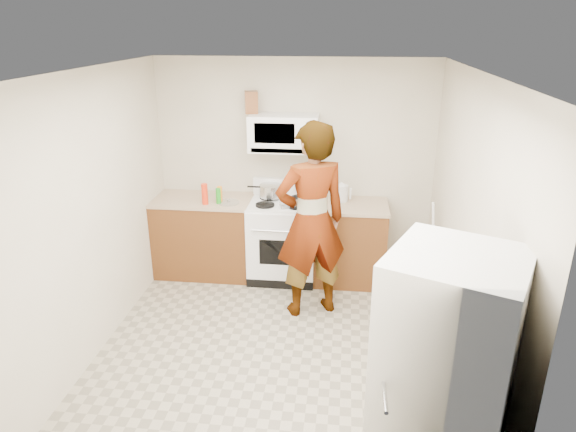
# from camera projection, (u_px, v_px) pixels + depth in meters

# --- Properties ---
(floor) EXTENTS (3.60, 3.60, 0.00)m
(floor) POSITION_uv_depth(u_px,v_px,m) (274.00, 349.00, 4.77)
(floor) COLOR gray
(floor) RESTS_ON ground
(back_wall) EXTENTS (3.20, 0.02, 2.50)m
(back_wall) POSITION_uv_depth(u_px,v_px,m) (294.00, 168.00, 5.99)
(back_wall) COLOR beige
(back_wall) RESTS_ON floor
(right_wall) EXTENTS (0.02, 3.60, 2.50)m
(right_wall) POSITION_uv_depth(u_px,v_px,m) (467.00, 233.00, 4.16)
(right_wall) COLOR beige
(right_wall) RESTS_ON floor
(cabinet_left) EXTENTS (1.12, 0.62, 0.90)m
(cabinet_left) POSITION_uv_depth(u_px,v_px,m) (205.00, 237.00, 6.11)
(cabinet_left) COLOR brown
(cabinet_left) RESTS_ON floor
(counter_left) EXTENTS (1.14, 0.64, 0.03)m
(counter_left) POSITION_uv_depth(u_px,v_px,m) (202.00, 200.00, 5.94)
(counter_left) COLOR tan
(counter_left) RESTS_ON cabinet_left
(cabinet_right) EXTENTS (0.80, 0.62, 0.90)m
(cabinet_right) POSITION_uv_depth(u_px,v_px,m) (350.00, 244.00, 5.92)
(cabinet_right) COLOR brown
(cabinet_right) RESTS_ON floor
(counter_right) EXTENTS (0.82, 0.64, 0.03)m
(counter_right) POSITION_uv_depth(u_px,v_px,m) (352.00, 206.00, 5.76)
(counter_right) COLOR tan
(counter_right) RESTS_ON cabinet_right
(gas_range) EXTENTS (0.76, 0.65, 1.13)m
(gas_range) POSITION_uv_depth(u_px,v_px,m) (283.00, 238.00, 5.99)
(gas_range) COLOR white
(gas_range) RESTS_ON floor
(microwave) EXTENTS (0.76, 0.38, 0.40)m
(microwave) POSITION_uv_depth(u_px,v_px,m) (284.00, 133.00, 5.67)
(microwave) COLOR white
(microwave) RESTS_ON back_wall
(person) EXTENTS (0.87, 0.74, 2.01)m
(person) POSITION_uv_depth(u_px,v_px,m) (311.00, 221.00, 5.07)
(person) COLOR tan
(person) RESTS_ON floor
(fridge) EXTENTS (0.92, 0.92, 1.70)m
(fridge) POSITION_uv_depth(u_px,v_px,m) (443.00, 387.00, 3.00)
(fridge) COLOR beige
(fridge) RESTS_ON floor
(kettle) EXTENTS (0.20, 0.20, 0.18)m
(kettle) POSITION_uv_depth(u_px,v_px,m) (341.00, 193.00, 5.82)
(kettle) COLOR silver
(kettle) RESTS_ON counter_right
(jug) EXTENTS (0.17, 0.17, 0.24)m
(jug) POSITION_uv_depth(u_px,v_px,m) (251.00, 102.00, 5.65)
(jug) COLOR brown
(jug) RESTS_ON microwave
(saucepan) EXTENTS (0.32, 0.32, 0.14)m
(saucepan) POSITION_uv_depth(u_px,v_px,m) (271.00, 191.00, 5.92)
(saucepan) COLOR silver
(saucepan) RESTS_ON gas_range
(tray) EXTENTS (0.29, 0.23, 0.05)m
(tray) POSITION_uv_depth(u_px,v_px,m) (291.00, 204.00, 5.69)
(tray) COLOR white
(tray) RESTS_ON gas_range
(bottle_spray) EXTENTS (0.09, 0.09, 0.24)m
(bottle_spray) POSITION_uv_depth(u_px,v_px,m) (205.00, 194.00, 5.71)
(bottle_spray) COLOR red
(bottle_spray) RESTS_ON counter_left
(bottle_hot_sauce) EXTENTS (0.08, 0.08, 0.18)m
(bottle_hot_sauce) POSITION_uv_depth(u_px,v_px,m) (220.00, 194.00, 5.80)
(bottle_hot_sauce) COLOR orange
(bottle_hot_sauce) RESTS_ON counter_left
(bottle_green_cap) EXTENTS (0.06, 0.06, 0.18)m
(bottle_green_cap) POSITION_uv_depth(u_px,v_px,m) (218.00, 196.00, 5.74)
(bottle_green_cap) COLOR #1C921A
(bottle_green_cap) RESTS_ON counter_left
(pot_lid) EXTENTS (0.32, 0.32, 0.01)m
(pot_lid) POSITION_uv_depth(u_px,v_px,m) (229.00, 202.00, 5.79)
(pot_lid) COLOR white
(pot_lid) RESTS_ON counter_left
(broom) EXTENTS (0.18, 0.20, 1.14)m
(broom) POSITION_uv_depth(u_px,v_px,m) (434.00, 251.00, 5.43)
(broom) COLOR white
(broom) RESTS_ON floor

